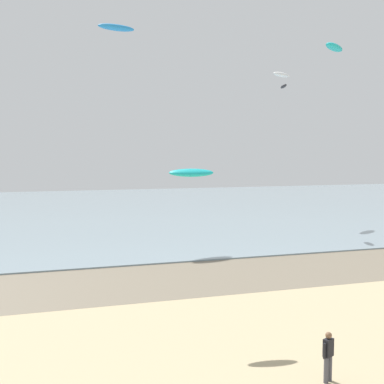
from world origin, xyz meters
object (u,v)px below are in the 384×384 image
at_px(kite_aloft_1, 284,86).
at_px(kite_aloft_5, 281,75).
at_px(kite_aloft_3, 191,173).
at_px(kite_aloft_4, 334,47).
at_px(kite_aloft_2, 116,28).
at_px(person_left_flank, 328,355).

xyz_separation_m(kite_aloft_1, kite_aloft_5, (3.21, 6.62, 2.21)).
bearing_deg(kite_aloft_3, kite_aloft_1, 61.79).
distance_m(kite_aloft_1, kite_aloft_3, 29.33).
bearing_deg(kite_aloft_4, kite_aloft_5, 37.23).
relative_size(kite_aloft_1, kite_aloft_3, 0.95).
bearing_deg(kite_aloft_1, kite_aloft_2, -72.30).
relative_size(kite_aloft_2, kite_aloft_4, 1.05).
xyz_separation_m(person_left_flank, kite_aloft_4, (13.87, 21.20, 15.16)).
distance_m(person_left_flank, kite_aloft_2, 35.07).
bearing_deg(person_left_flank, kite_aloft_1, 64.93).
bearing_deg(kite_aloft_2, kite_aloft_4, 138.02).
distance_m(kite_aloft_3, kite_aloft_4, 24.42).
height_order(person_left_flank, kite_aloft_5, kite_aloft_5).
bearing_deg(kite_aloft_2, person_left_flank, 81.52).
xyz_separation_m(kite_aloft_2, kite_aloft_5, (18.93, 5.55, -2.33)).
distance_m(kite_aloft_1, kite_aloft_4, 8.24).
distance_m(kite_aloft_2, kite_aloft_5, 19.86).
xyz_separation_m(person_left_flank, kite_aloft_3, (-2.89, 6.03, 5.91)).
distance_m(kite_aloft_4, kite_aloft_5, 14.90).
relative_size(person_left_flank, kite_aloft_4, 0.54).
height_order(person_left_flank, kite_aloft_1, kite_aloft_1).
bearing_deg(kite_aloft_5, kite_aloft_3, 23.50).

